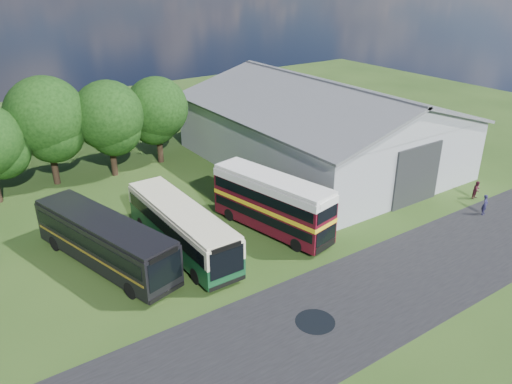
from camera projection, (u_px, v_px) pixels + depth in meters
ground at (302, 287)px, 30.27m from camera, size 120.00×120.00×0.00m
asphalt_road at (373, 294)px, 29.56m from camera, size 60.00×8.00×0.02m
puddle at (315, 322)px, 27.23m from camera, size 2.20×2.20×0.01m
storage_shed at (319, 121)px, 48.32m from camera, size 18.80×24.80×8.15m
tree_mid at (46, 116)px, 42.26m from camera, size 6.80×6.80×9.60m
tree_right_a at (108, 116)px, 44.29m from camera, size 6.26×6.26×8.83m
tree_right_b at (157, 108)px, 47.57m from camera, size 5.98×5.98×8.45m
shrub_front at (309, 224)px, 37.67m from camera, size 1.70×1.70×1.70m
shrub_mid at (292, 214)px, 39.17m from camera, size 1.60×1.60×1.60m
shrub_back at (277, 205)px, 40.68m from camera, size 1.80×1.80×1.80m
bus_green_single at (181, 227)px, 33.58m from camera, size 2.82×11.68×3.22m
bus_maroon_double at (272, 204)px, 36.01m from camera, size 4.44×10.08×4.21m
bus_dark_single at (104, 241)px, 31.83m from camera, size 5.82×12.23×3.29m
visitor_a at (485, 205)px, 38.80m from camera, size 0.70×0.56×1.66m
visitor_b at (477, 190)px, 41.52m from camera, size 0.80×0.65×1.54m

